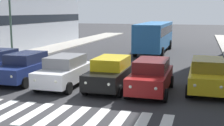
# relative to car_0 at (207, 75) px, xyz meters

# --- Properties ---
(ground_plane) EXTENTS (180.00, 180.00, 0.00)m
(ground_plane) POSITION_rel_car_0_xyz_m (6.44, 5.71, -0.89)
(ground_plane) COLOR #2D2D30
(crosswalk_markings) EXTENTS (10.35, 2.80, 0.01)m
(crosswalk_markings) POSITION_rel_car_0_xyz_m (6.44, 5.71, -0.88)
(crosswalk_markings) COLOR silver
(crosswalk_markings) RESTS_ON ground_plane
(car_0) EXTENTS (2.02, 4.44, 1.72)m
(car_0) POSITION_rel_car_0_xyz_m (0.00, 0.00, 0.00)
(car_0) COLOR gold
(car_0) RESTS_ON ground_plane
(car_1) EXTENTS (2.02, 4.44, 1.72)m
(car_1) POSITION_rel_car_0_xyz_m (2.79, 1.08, 0.00)
(car_1) COLOR maroon
(car_1) RESTS_ON ground_plane
(car_2) EXTENTS (2.02, 4.44, 1.72)m
(car_2) POSITION_rel_car_0_xyz_m (5.00, 0.93, 0.00)
(car_2) COLOR black
(car_2) RESTS_ON ground_plane
(car_3) EXTENTS (2.02, 4.44, 1.72)m
(car_3) POSITION_rel_car_0_xyz_m (7.63, 1.12, 0.00)
(car_3) COLOR silver
(car_3) RESTS_ON ground_plane
(car_4) EXTENTS (2.02, 4.44, 1.72)m
(car_4) POSITION_rel_car_0_xyz_m (10.40, 0.70, 0.00)
(car_4) COLOR navy
(car_4) RESTS_ON ground_plane
(bus_behind_traffic) EXTENTS (2.78, 10.50, 3.00)m
(bus_behind_traffic) POSITION_rel_car_0_xyz_m (5.00, -14.74, 0.97)
(bus_behind_traffic) COLOR #286BAD
(bus_behind_traffic) RESTS_ON ground_plane
(street_lamp_right) EXTENTS (3.42, 0.28, 7.17)m
(street_lamp_right) POSITION_rel_car_0_xyz_m (14.58, -4.99, 3.70)
(street_lamp_right) COLOR #4C6B56
(street_lamp_right) RESTS_ON sidewalk_right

